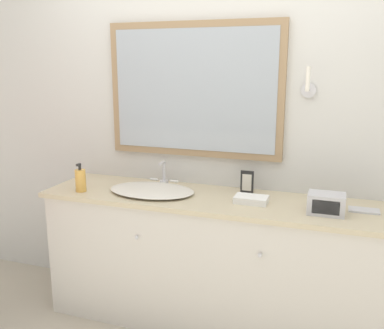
{
  "coord_description": "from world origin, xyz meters",
  "views": [
    {
      "loc": [
        0.73,
        -2.14,
        1.66
      ],
      "look_at": [
        -0.11,
        0.27,
        1.05
      ],
      "focal_mm": 40.0,
      "sensor_mm": 36.0,
      "label": 1
    }
  ],
  "objects_px": {
    "sink_basin": "(152,190)",
    "soap_bottle": "(81,180)",
    "picture_frame": "(247,182)",
    "appliance_box": "(326,204)"
  },
  "relations": [
    {
      "from": "sink_basin",
      "to": "picture_frame",
      "type": "bearing_deg",
      "value": 17.18
    },
    {
      "from": "sink_basin",
      "to": "soap_bottle",
      "type": "bearing_deg",
      "value": -164.18
    },
    {
      "from": "picture_frame",
      "to": "soap_bottle",
      "type": "bearing_deg",
      "value": -163.41
    },
    {
      "from": "sink_basin",
      "to": "picture_frame",
      "type": "relative_size",
      "value": 3.76
    },
    {
      "from": "sink_basin",
      "to": "appliance_box",
      "type": "height_order",
      "value": "sink_basin"
    },
    {
      "from": "soap_bottle",
      "to": "picture_frame",
      "type": "bearing_deg",
      "value": 16.59
    },
    {
      "from": "soap_bottle",
      "to": "appliance_box",
      "type": "height_order",
      "value": "soap_bottle"
    },
    {
      "from": "sink_basin",
      "to": "picture_frame",
      "type": "xyz_separation_m",
      "value": [
        0.58,
        0.18,
        0.06
      ]
    },
    {
      "from": "picture_frame",
      "to": "appliance_box",
      "type": "bearing_deg",
      "value": -24.87
    },
    {
      "from": "sink_basin",
      "to": "soap_bottle",
      "type": "height_order",
      "value": "soap_bottle"
    }
  ]
}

